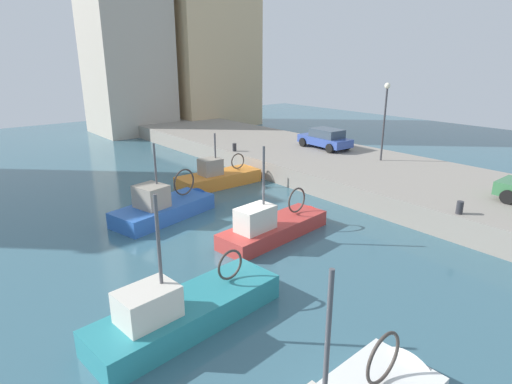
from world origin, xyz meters
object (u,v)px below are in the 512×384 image
Objects in this scene: mooring_bollard_north at (234,147)px; quay_streetlamp at (385,109)px; parked_car_blue at (325,138)px; mooring_bollard_mid at (460,208)px; fishing_boat_red at (278,232)px; fishing_boat_teal at (196,316)px; fishing_boat_orange at (223,183)px; fishing_boat_blue at (170,213)px.

mooring_bollard_north is 10.34m from quay_streetlamp.
mooring_bollard_mid is at bearing -114.10° from parked_car_blue.
fishing_boat_red is at bearing -117.32° from mooring_bollard_north.
fishing_boat_orange is (8.73, 11.10, -0.01)m from fishing_boat_teal.
mooring_bollard_north is (-5.65, 3.36, -0.45)m from parked_car_blue.
fishing_boat_orange is (5.16, 2.74, -0.03)m from fishing_boat_blue.
fishing_boat_teal is at bearing -129.98° from mooring_bollard_north.
mooring_bollard_mid is at bearing -125.67° from quay_streetlamp.
fishing_boat_teal is 12.47× the size of mooring_bollard_mid.
mooring_bollard_north is 0.11× the size of quay_streetlamp.
fishing_boat_blue is (-2.57, 5.17, -0.00)m from fishing_boat_red.
fishing_boat_orange is at bearing 71.90° from fishing_boat_red.
fishing_boat_blue reaches higher than mooring_bollard_north.
fishing_boat_blue is 1.27× the size of quay_streetlamp.
fishing_boat_red is at bearing 27.38° from fishing_boat_teal.
parked_car_blue reaches higher than mooring_bollard_mid.
fishing_boat_blue is 5.85m from fishing_boat_orange.
mooring_bollard_mid is (-5.65, -12.64, -0.45)m from parked_car_blue.
fishing_boat_orange is (2.59, 7.91, -0.04)m from fishing_boat_red.
fishing_boat_orange reaches higher than parked_car_blue.
fishing_boat_blue is 13.26m from mooring_bollard_mid.
mooring_bollard_mid is at bearing -43.05° from fishing_boat_red.
parked_car_blue is (11.23, 7.43, 1.77)m from fishing_boat_red.
fishing_boat_orange is at bearing 176.82° from parked_car_blue.
fishing_boat_red is 6.92m from fishing_boat_teal.
fishing_boat_blue is 14.10m from parked_car_blue.
fishing_boat_orange reaches higher than mooring_bollard_mid.
fishing_boat_orange is at bearing 102.82° from mooring_bollard_mid.
quay_streetlamp is (5.65, -8.13, 2.98)m from mooring_bollard_north.
quay_streetlamp is at bearing 18.60° from fishing_boat_teal.
fishing_boat_orange is 8.84m from parked_car_blue.
quay_streetlamp reaches higher than fishing_boat_red.
fishing_boat_blue reaches higher than mooring_bollard_mid.
fishing_boat_red is at bearing -108.10° from fishing_boat_orange.
fishing_boat_red is 12.22m from mooring_bollard_north.
mooring_bollard_mid is (5.57, -5.21, 1.32)m from fishing_boat_red.
mooring_bollard_mid is at bearing -90.00° from mooring_bollard_north.
fishing_boat_blue is 11.20× the size of mooring_bollard_north.
fishing_boat_teal is 1.14× the size of fishing_boat_orange.
fishing_boat_red reaches higher than parked_car_blue.
fishing_boat_blue is at bearing 128.14° from mooring_bollard_mid.
quay_streetlamp reaches higher than fishing_boat_orange.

